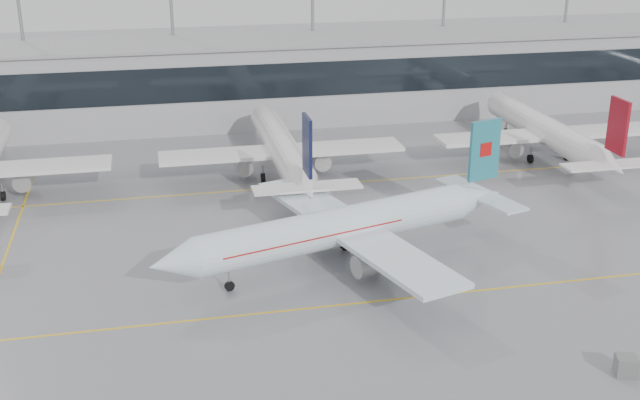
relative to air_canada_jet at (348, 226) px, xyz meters
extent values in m
plane|color=gray|center=(-1.85, -8.09, -3.76)|extent=(320.00, 320.00, 0.00)
cube|color=#E8B412|center=(-1.85, -8.09, -3.75)|extent=(120.00, 0.25, 0.01)
cube|color=#E8B412|center=(-1.85, 21.91, -3.75)|extent=(120.00, 0.25, 0.01)
cube|color=#E8B412|center=(-31.85, 6.91, -3.75)|extent=(0.25, 60.00, 0.01)
cube|color=#9A9A9E|center=(-1.85, 53.91, 2.24)|extent=(180.00, 15.00, 12.00)
cube|color=black|center=(-1.85, 46.36, 3.74)|extent=(180.00, 0.20, 5.00)
cube|color=gray|center=(-1.85, 53.91, 8.44)|extent=(182.00, 16.00, 0.40)
cylinder|color=gray|center=(-34.85, 59.91, 7.24)|extent=(0.50, 0.50, 22.00)
cylinder|color=gray|center=(-12.85, 59.91, 7.24)|extent=(0.50, 0.50, 22.00)
cylinder|color=gray|center=(9.15, 59.91, 7.24)|extent=(0.50, 0.50, 22.00)
cylinder|color=gray|center=(31.15, 59.91, 7.24)|extent=(0.50, 0.50, 22.00)
cylinder|color=gray|center=(53.15, 59.91, 7.24)|extent=(0.50, 0.50, 22.00)
cylinder|color=white|center=(-1.22, -0.37, 0.07)|extent=(27.45, 11.38, 3.62)
cone|color=white|center=(-16.34, -4.90, 0.07)|extent=(4.87, 4.61, 3.62)
cone|color=white|center=(14.67, 4.40, 0.07)|extent=(6.40, 5.07, 3.62)
cube|color=white|center=(0.22, 0.06, -0.33)|extent=(13.36, 30.05, 0.45)
cube|color=white|center=(14.86, 4.45, 0.37)|extent=(5.98, 11.81, 0.25)
cube|color=teal|center=(15.05, 4.51, 4.97)|extent=(3.55, 1.37, 6.17)
cylinder|color=#979798|center=(1.11, -4.68, -1.83)|extent=(4.05, 3.04, 2.10)
cylinder|color=#979798|center=(-1.64, 4.52, -1.83)|extent=(4.05, 3.04, 2.10)
cylinder|color=gray|center=(-11.56, -3.46, -2.52)|extent=(0.20, 0.20, 1.57)
cylinder|color=black|center=(-11.56, -3.46, -3.31)|extent=(0.95, 0.55, 0.90)
cylinder|color=gray|center=(1.92, -2.14, -2.42)|extent=(0.24, 0.24, 1.57)
cylinder|color=black|center=(1.92, -2.14, -3.21)|extent=(1.18, 0.75, 1.10)
cylinder|color=gray|center=(0.43, 2.84, -2.42)|extent=(0.24, 0.24, 1.57)
cylinder|color=black|center=(0.43, 2.84, -3.21)|extent=(1.18, 0.75, 1.10)
cube|color=#B70F0F|center=(15.05, 4.51, 5.08)|extent=(1.47, 0.83, 1.40)
cube|color=#B70F0F|center=(-4.10, -1.23, 0.27)|extent=(18.29, 8.67, 0.12)
cylinder|color=#979798|center=(-32.05, 25.91, -1.86)|extent=(2.10, 3.60, 2.10)
cylinder|color=gray|center=(-34.25, 24.41, -2.43)|extent=(0.24, 0.24, 1.56)
cylinder|color=black|center=(-34.25, 24.41, -3.21)|extent=(0.45, 1.10, 1.10)
cylinder|color=white|center=(-1.85, 26.91, 0.04)|extent=(3.59, 27.36, 3.59)
cone|color=white|center=(-1.85, 42.59, 0.04)|extent=(3.59, 4.00, 3.59)
cone|color=white|center=(-1.85, 10.43, 0.04)|extent=(3.59, 5.60, 3.59)
cube|color=white|center=(-1.85, 25.41, -0.36)|extent=(29.64, 5.00, 0.45)
cube|color=white|center=(-1.85, 10.23, 0.34)|extent=(11.40, 2.80, 0.25)
cube|color=black|center=(-1.85, 10.03, 4.90)|extent=(0.35, 3.60, 6.12)
cylinder|color=#979798|center=(-6.65, 25.91, -1.86)|extent=(2.10, 3.60, 2.10)
cylinder|color=#979798|center=(2.95, 25.91, -1.86)|extent=(2.10, 3.60, 2.10)
cylinder|color=gray|center=(-1.85, 37.59, -2.53)|extent=(0.20, 0.20, 1.56)
cylinder|color=black|center=(-1.85, 37.59, -3.31)|extent=(0.30, 0.90, 0.90)
cylinder|color=gray|center=(-4.45, 24.41, -2.43)|extent=(0.24, 0.24, 1.56)
cylinder|color=black|center=(-4.45, 24.41, -3.21)|extent=(0.45, 1.10, 1.10)
cylinder|color=gray|center=(0.75, 24.41, -2.43)|extent=(0.24, 0.24, 1.56)
cylinder|color=black|center=(0.75, 24.41, -3.21)|extent=(0.45, 1.10, 1.10)
cylinder|color=white|center=(33.15, 26.91, 0.04)|extent=(3.59, 27.36, 3.59)
cone|color=white|center=(33.15, 42.59, 0.04)|extent=(3.59, 4.00, 3.59)
cone|color=white|center=(33.15, 10.43, 0.04)|extent=(3.59, 5.60, 3.59)
cube|color=white|center=(33.15, 25.41, -0.36)|extent=(29.64, 5.00, 0.45)
cube|color=white|center=(33.15, 10.23, 0.34)|extent=(11.40, 2.80, 0.25)
cube|color=maroon|center=(33.15, 10.03, 4.90)|extent=(0.35, 3.60, 6.12)
cylinder|color=#979798|center=(28.35, 25.91, -1.86)|extent=(2.10, 3.60, 2.10)
cylinder|color=#979798|center=(37.95, 25.91, -1.86)|extent=(2.10, 3.60, 2.10)
cylinder|color=gray|center=(33.15, 37.59, -2.53)|extent=(0.20, 0.20, 1.56)
cylinder|color=black|center=(33.15, 37.59, -3.31)|extent=(0.30, 0.90, 0.90)
cylinder|color=gray|center=(30.55, 24.41, -2.43)|extent=(0.24, 0.24, 1.56)
cylinder|color=black|center=(30.55, 24.41, -3.21)|extent=(0.45, 1.10, 1.10)
cylinder|color=gray|center=(35.75, 24.41, -2.43)|extent=(0.24, 0.24, 1.56)
cylinder|color=black|center=(35.75, 24.41, -3.21)|extent=(0.45, 1.10, 1.10)
cube|color=slate|center=(14.85, -22.77, -3.01)|extent=(1.83, 1.76, 1.48)
camera|label=1|loc=(-17.21, -66.53, 28.48)|focal=45.00mm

